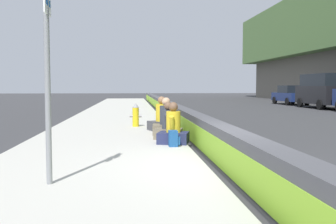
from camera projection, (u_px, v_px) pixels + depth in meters
ground_plane at (231, 173)px, 7.46m from camera, size 160.00×160.00×0.00m
sidewalk_strip at (91, 172)px, 7.21m from camera, size 80.00×4.40×0.14m
jersey_barrier at (231, 151)px, 7.43m from camera, size 76.00×0.45×0.85m
route_sign_post at (47, 51)px, 5.94m from camera, size 0.44×0.09×3.60m
fire_hydrant at (136, 115)px, 14.59m from camera, size 0.26×0.46×0.88m
seated_person_foreground at (173, 130)px, 10.33m from camera, size 0.86×0.94×1.11m
seated_person_middle at (168, 127)px, 11.25m from camera, size 0.82×0.90×1.07m
seated_person_rear at (166, 123)px, 12.24m from camera, size 0.78×0.90×1.17m
seated_person_far at (162, 120)px, 13.37m from camera, size 0.92×1.01×1.17m
backpack at (174, 139)px, 9.84m from camera, size 0.32×0.28×0.40m
parked_car_midline at (322, 90)px, 28.52m from camera, size 5.12×2.15×2.56m
parked_car_far at (290, 95)px, 34.46m from camera, size 4.52×1.99×1.71m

